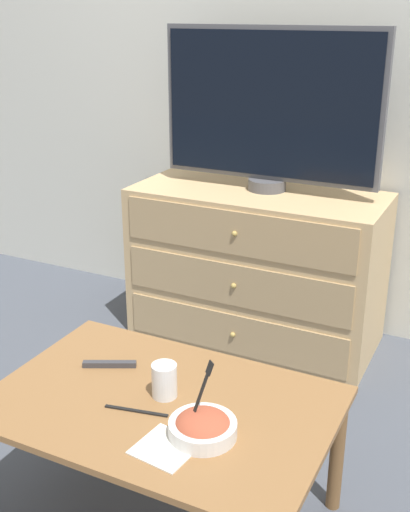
{
  "coord_description": "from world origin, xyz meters",
  "views": [
    {
      "loc": [
        1.0,
        -2.86,
        1.48
      ],
      "look_at": [
        0.19,
        -1.23,
        0.77
      ],
      "focal_mm": 45.0,
      "sensor_mm": 36.0,
      "label": 1
    }
  ],
  "objects": [
    {
      "name": "remote_control",
      "position": [
        -0.04,
        -1.43,
        0.44
      ],
      "size": [
        0.16,
        0.09,
        0.02
      ],
      "color": "#38383D",
      "rests_on": "coffee_table"
    },
    {
      "name": "knife",
      "position": [
        0.16,
        -1.6,
        0.43
      ],
      "size": [
        0.18,
        0.05,
        0.01
      ],
      "color": "black",
      "rests_on": "coffee_table"
    },
    {
      "name": "takeout_bowl",
      "position": [
        0.38,
        -1.61,
        0.46
      ],
      "size": [
        0.18,
        0.18,
        0.2
      ],
      "color": "silver",
      "rests_on": "coffee_table"
    },
    {
      "name": "drink_cup",
      "position": [
        0.19,
        -1.49,
        0.47
      ],
      "size": [
        0.07,
        0.07,
        0.1
      ],
      "color": "beige",
      "rests_on": "coffee_table"
    },
    {
      "name": "ground_plane",
      "position": [
        0.0,
        0.0,
        0.0
      ],
      "size": [
        12.0,
        12.0,
        0.0
      ],
      "primitive_type": "plane",
      "color": "#474C56"
    },
    {
      "name": "wall_back",
      "position": [
        0.0,
        0.03,
        1.3
      ],
      "size": [
        12.0,
        0.05,
        2.6
      ],
      "color": "silver",
      "rests_on": "ground_plane"
    },
    {
      "name": "tv",
      "position": [
        0.01,
        -0.24,
        1.07
      ],
      "size": [
        0.98,
        0.17,
        0.7
      ],
      "color": "#515156",
      "rests_on": "dresser"
    },
    {
      "name": "napkin",
      "position": [
        0.31,
        -1.7,
        0.43
      ],
      "size": [
        0.16,
        0.16,
        0.0
      ],
      "color": "silver",
      "rests_on": "coffee_table"
    },
    {
      "name": "coffee_table",
      "position": [
        0.2,
        -1.52,
        0.38
      ],
      "size": [
        0.97,
        0.65,
        0.43
      ],
      "color": "olive",
      "rests_on": "ground_plane"
    },
    {
      "name": "dresser",
      "position": [
        -0.01,
        -0.28,
        0.36
      ],
      "size": [
        1.13,
        0.52,
        0.71
      ],
      "color": "tan",
      "rests_on": "ground_plane"
    }
  ]
}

